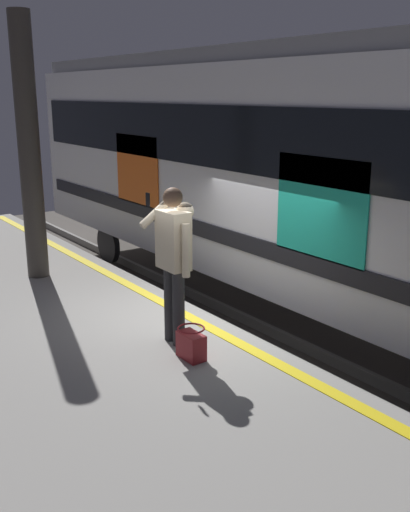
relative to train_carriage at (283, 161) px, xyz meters
name	(u,v)px	position (x,y,z in m)	size (l,w,h in m)	color
ground_plane	(214,379)	(-1.27, 2.31, -2.64)	(24.95, 24.95, 0.00)	#4C4742
platform	(70,391)	(-1.27, 4.35, -2.19)	(16.53, 4.07, 0.91)	gray
safety_line	(195,320)	(-1.27, 2.61, -1.73)	(16.20, 0.16, 0.01)	yellow
track_rail_near	(300,345)	(-1.27, 0.71, -2.56)	(21.48, 0.08, 0.16)	slate
track_rail_far	(364,324)	(-1.27, -0.72, -2.56)	(21.48, 0.08, 0.16)	slate
train_carriage	(283,161)	(0.00, 0.00, 0.00)	(12.74, 2.92, 4.21)	silver
passenger	(174,253)	(-1.70, 3.19, -0.66)	(0.57, 0.55, 1.81)	#262628
handbag	(191,344)	(-2.17, 3.29, -1.57)	(0.33, 0.30, 0.36)	maroon
station_column	(29,150)	(1.76, 3.54, 0.24)	(0.33, 0.33, 3.96)	#38332D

